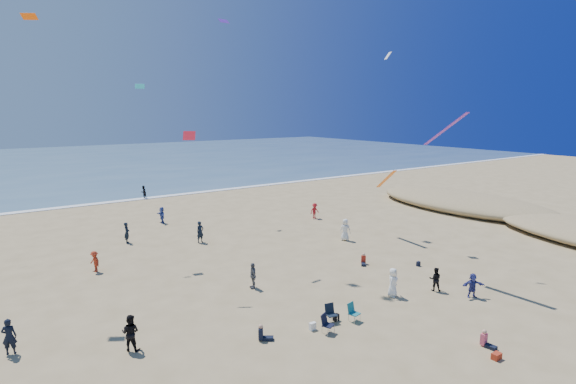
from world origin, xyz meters
TOP-DOWN VIEW (x-y plane):
  - ground at (0.00, 0.00)m, footprint 220.00×220.00m
  - ocean at (0.00, 95.00)m, footprint 220.00×100.00m
  - surf_line at (0.00, 45.00)m, footprint 220.00×1.20m
  - standing_flyers at (3.48, 17.80)m, footprint 33.43×43.77m
  - seated_group at (0.87, 6.50)m, footprint 23.71×31.46m
  - chair_cluster at (2.70, 4.40)m, footprint 2.75×1.55m
  - white_tote at (1.31, 4.82)m, footprint 0.35×0.20m
  - black_backpack at (2.99, 4.90)m, footprint 0.30×0.22m
  - cooler at (6.43, -2.20)m, footprint 0.45×0.30m
  - navy_bag at (13.63, 8.00)m, footprint 0.28×0.18m
  - kites_aloft at (9.47, 12.02)m, footprint 35.05×41.00m

SIDE VIEW (x-z plane):
  - ground at x=0.00m, z-range 0.00..0.00m
  - ocean at x=0.00m, z-range 0.00..0.06m
  - surf_line at x=0.00m, z-range 0.00..0.08m
  - cooler at x=6.43m, z-range 0.00..0.30m
  - navy_bag at x=13.63m, z-range 0.00..0.34m
  - black_backpack at x=2.99m, z-range 0.00..0.38m
  - white_tote at x=1.31m, z-range 0.00..0.40m
  - seated_group at x=0.87m, z-range 0.00..0.84m
  - chair_cluster at x=2.70m, z-range 0.00..1.00m
  - standing_flyers at x=3.48m, z-range -0.12..1.81m
  - kites_aloft at x=9.47m, z-range 0.27..28.54m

